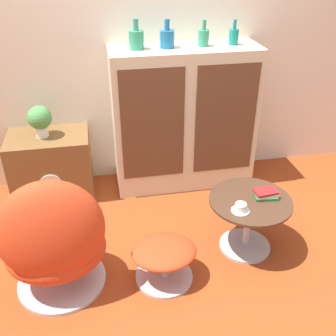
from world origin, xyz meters
name	(u,v)px	position (x,y,z in m)	size (l,w,h in m)	color
ground_plane	(157,275)	(0.00, 0.00, 0.00)	(12.00, 12.00, 0.00)	#9E3D19
wall_back	(127,29)	(0.00, 1.36, 1.30)	(6.40, 0.06, 2.60)	silver
sideboard	(184,119)	(0.42, 1.12, 0.60)	(1.18, 0.42, 1.20)	beige
tv_console	(52,166)	(-0.71, 1.11, 0.28)	(0.65, 0.44, 0.55)	brown
egg_chair	(54,242)	(-0.61, 0.01, 0.38)	(0.65, 0.60, 0.84)	#B7B7BC
ottoman	(164,256)	(0.04, -0.03, 0.19)	(0.41, 0.38, 0.27)	#B7B7BC
coffee_table	(248,216)	(0.67, 0.15, 0.28)	(0.56, 0.56, 0.42)	#B7B7BC
vase_leftmost	(136,39)	(0.05, 1.12, 1.28)	(0.11, 0.11, 0.22)	#2D8E6B
vase_inner_left	(167,38)	(0.28, 1.12, 1.27)	(0.11, 0.11, 0.21)	#196699
vase_inner_right	(204,37)	(0.56, 1.12, 1.27)	(0.08, 0.08, 0.19)	#2D8E6B
vase_rightmost	(234,36)	(0.80, 1.12, 1.27)	(0.07, 0.07, 0.19)	#147A75
potted_plant	(40,119)	(-0.74, 1.11, 0.70)	(0.19, 0.19, 0.26)	silver
teacup	(241,208)	(0.56, 0.05, 0.44)	(0.12, 0.12, 0.06)	white
book_stack	(266,194)	(0.78, 0.17, 0.44)	(0.17, 0.12, 0.05)	#237038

